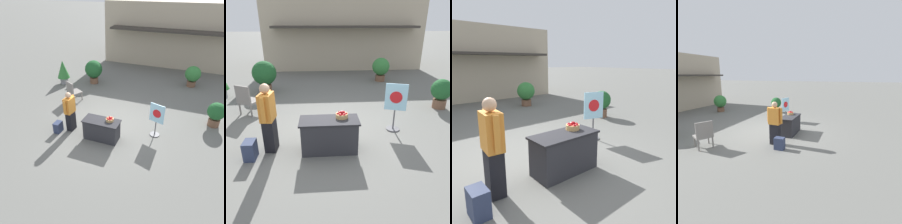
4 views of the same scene
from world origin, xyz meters
TOP-DOWN VIEW (x-y plane):
  - ground_plane at (0.00, 0.00)m, footprint 120.00×120.00m
  - storefront_building at (1.26, 10.02)m, footprint 9.31×5.34m
  - display_table at (0.02, -0.82)m, footprint 1.32×0.61m
  - apple_basket at (0.31, -0.73)m, footprint 0.27×0.27m
  - person_visitor at (-1.31, -0.70)m, footprint 0.30×0.61m
  - backpack at (-1.70, -1.04)m, footprint 0.24×0.34m
  - poster_board at (1.81, 0.08)m, footprint 0.55×0.36m
  - patio_chair at (-2.47, 1.47)m, footprint 0.74×0.74m
  - potted_plant_far_right at (2.77, 5.29)m, footprint 0.83×0.83m
  - potted_plant_near_right at (-2.44, 3.79)m, footprint 0.97×0.97m
  - potted_plant_far_left at (3.88, 1.56)m, footprint 0.69×0.69m

SIDE VIEW (x-z plane):
  - ground_plane at x=0.00m, z-range 0.00..0.00m
  - backpack at x=-1.70m, z-range 0.00..0.42m
  - display_table at x=0.02m, z-range 0.00..0.77m
  - patio_chair at x=-2.47m, z-range 0.03..1.01m
  - potted_plant_far_left at x=3.88m, z-range 0.08..1.08m
  - potted_plant_far_right at x=2.77m, z-range 0.09..1.23m
  - poster_board at x=1.81m, z-range 0.05..1.35m
  - potted_plant_near_right at x=-2.44m, z-range 0.12..1.42m
  - person_visitor at x=-1.31m, z-range 0.01..1.59m
  - apple_basket at x=0.31m, z-range 0.76..0.92m
  - storefront_building at x=1.26m, z-range 0.00..3.99m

